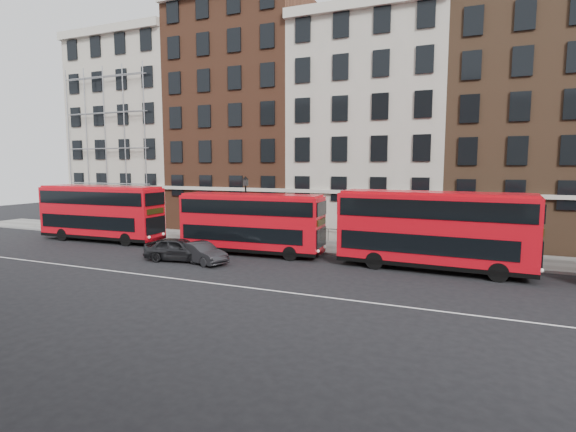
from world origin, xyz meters
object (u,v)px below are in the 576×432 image
at_px(car_rear, 179,249).
at_px(car_front, 201,253).
at_px(bus_a, 101,212).
at_px(bus_b, 251,222).
at_px(bus_c, 433,229).

distance_m(car_rear, car_front, 1.69).
bearing_deg(bus_a, bus_b, -2.10).
bearing_deg(car_front, bus_a, 91.64).
bearing_deg(bus_c, bus_a, -177.51).
bearing_deg(bus_c, bus_b, -177.50).
xyz_separation_m(bus_a, car_front, (12.53, -3.83, -1.81)).
distance_m(bus_c, car_rear, 16.31).
bearing_deg(bus_b, car_front, -117.13).
relative_size(bus_a, bus_b, 1.06).
distance_m(bus_a, car_rear, 11.63).
height_order(bus_b, bus_c, bus_c).
xyz_separation_m(bus_a, bus_c, (26.59, 0.00, 0.08)).
distance_m(bus_a, bus_c, 26.59).
relative_size(bus_b, car_rear, 2.27).
distance_m(bus_b, bus_c, 12.39).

